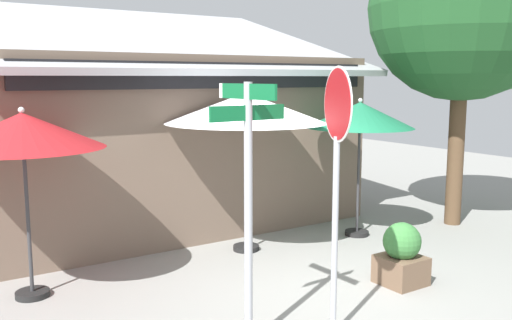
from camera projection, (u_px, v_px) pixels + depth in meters
ground_plane at (306, 281)px, 8.15m from camera, size 28.00×28.00×0.10m
cafe_building at (154, 133)px, 11.68m from camera, size 7.60×5.61×4.54m
street_sign_post at (248, 185)px, 5.85m from camera, size 0.93×0.99×2.86m
stop_sign at (337, 149)px, 6.01m from camera, size 0.30×0.77×3.03m
patio_umbrella_crimson_left at (23, 132)px, 7.10m from camera, size 2.08×2.08×2.53m
patio_umbrella_ivory_center at (246, 109)px, 9.09m from camera, size 2.67×2.67×2.73m
patio_umbrella_forest_green_right at (360, 116)px, 10.01m from camera, size 1.95×1.95×2.54m
shade_tree at (475, 12)px, 10.58m from camera, size 3.97×3.58×6.02m
sidewalk_planter at (401, 255)px, 7.83m from camera, size 0.59×0.59×0.89m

